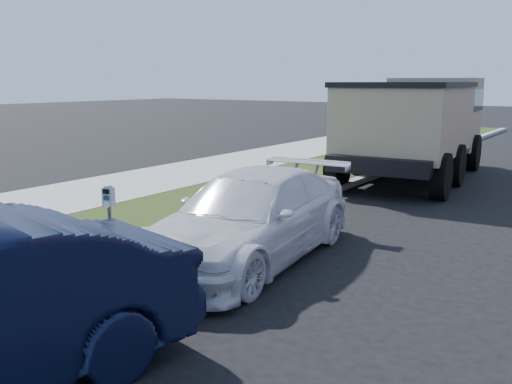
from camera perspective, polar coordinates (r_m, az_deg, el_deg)
The scene contains 5 objects.
ground at distance 7.18m, azimuth 4.71°, elevation -10.46°, with size 120.00×120.00×0.00m, color black.
streetside at distance 12.09m, azimuth -13.65°, elevation -1.29°, with size 6.12×50.00×0.15m.
parking_meter at distance 7.86m, azimuth -15.21°, elevation -1.55°, with size 0.18×0.14×1.17m.
white_wagon at distance 8.27m, azimuth -0.42°, elevation -2.60°, with size 1.86×4.58×1.33m, color silver.
dump_truck at distance 16.10m, azimuth 16.64°, elevation 7.11°, with size 3.42×7.36×2.80m.
Camera 1 is at (3.31, -5.78, 2.69)m, focal length 38.00 mm.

